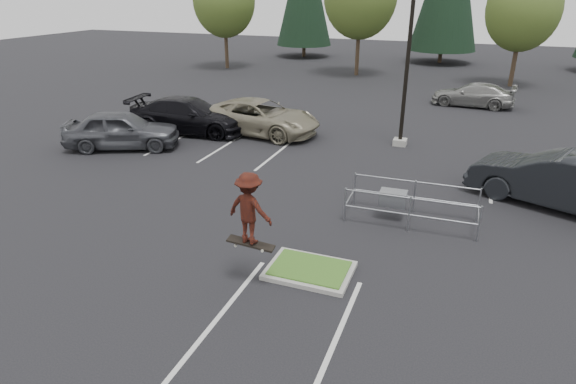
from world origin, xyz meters
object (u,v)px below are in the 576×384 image
(car_r_charc, at_px, (559,180))
(decid_c, at_px, (523,12))
(skateboarder, at_px, (250,209))
(light_pole, at_px, (409,45))
(car_l_tan, at_px, (260,117))
(car_l_black, at_px, (188,115))
(car_l_grey, at_px, (121,130))
(decid_a, at_px, (224,3))
(car_far_silver, at_px, (473,95))
(cart_corral, at_px, (398,199))

(car_r_charc, bearing_deg, decid_c, -157.13)
(decid_c, bearing_deg, skateboarder, -103.13)
(light_pole, height_order, car_r_charc, light_pole)
(skateboarder, height_order, car_l_tan, skateboarder)
(car_r_charc, bearing_deg, light_pole, -108.21)
(light_pole, xyz_separation_m, car_r_charc, (6.00, -5.00, -3.61))
(car_l_black, relative_size, car_l_grey, 1.19)
(decid_a, xyz_separation_m, car_r_charc, (24.51, -23.03, -4.64))
(car_l_black, height_order, car_l_grey, car_l_black)
(car_l_grey, bearing_deg, decid_a, -7.96)
(decid_a, xyz_separation_m, skateboarder, (16.81, -31.03, -3.49))
(car_l_black, xyz_separation_m, car_l_grey, (-1.50, -3.38, -0.01))
(skateboarder, relative_size, car_r_charc, 0.34)
(car_r_charc, bearing_deg, car_l_tan, -87.50)
(car_l_tan, distance_m, car_r_charc, 13.76)
(light_pole, relative_size, car_l_tan, 1.65)
(decid_c, relative_size, car_far_silver, 1.71)
(car_r_charc, xyz_separation_m, car_far_silver, (-3.02, 14.80, -0.23))
(cart_corral, xyz_separation_m, car_r_charc, (4.90, 3.01, 0.23))
(car_r_charc, bearing_deg, decid_a, -111.63)
(car_far_silver, bearing_deg, decid_a, -106.41)
(cart_corral, distance_m, car_l_black, 13.25)
(car_l_grey, bearing_deg, skateboarder, -151.58)
(decid_a, height_order, car_far_silver, decid_a)
(cart_corral, bearing_deg, car_l_tan, 136.04)
(light_pole, bearing_deg, decid_a, 135.75)
(skateboarder, height_order, car_r_charc, skateboarder)
(decid_a, relative_size, car_l_black, 1.46)
(light_pole, bearing_deg, cart_corral, -82.15)
(cart_corral, bearing_deg, car_far_silver, 82.86)
(car_r_charc, bearing_deg, skateboarder, -22.31)
(skateboarder, distance_m, car_l_grey, 13.10)
(skateboarder, xyz_separation_m, car_r_charc, (7.70, 8.00, -1.14))
(skateboarder, height_order, car_l_black, skateboarder)
(car_l_black, bearing_deg, car_l_grey, 149.73)
(cart_corral, height_order, car_l_tan, car_l_tan)
(decid_c, xyz_separation_m, skateboarder, (-7.19, -30.83, -3.16))
(car_l_tan, bearing_deg, light_pole, -79.27)
(light_pole, xyz_separation_m, decid_a, (-18.51, 18.03, 1.02))
(light_pole, xyz_separation_m, skateboarder, (-1.70, -13.00, -2.47))
(decid_a, relative_size, car_l_grey, 1.74)
(cart_corral, xyz_separation_m, car_l_black, (-11.60, 6.39, 0.16))
(cart_corral, distance_m, car_l_grey, 13.45)
(cart_corral, distance_m, car_l_tan, 11.05)
(decid_c, relative_size, car_r_charc, 1.46)
(light_pole, distance_m, cart_corral, 8.95)
(car_l_black, xyz_separation_m, car_r_charc, (16.50, -3.38, 0.06))
(car_l_tan, bearing_deg, car_l_grey, 138.63)
(decid_a, distance_m, car_l_black, 21.73)
(decid_c, relative_size, car_l_tan, 1.37)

